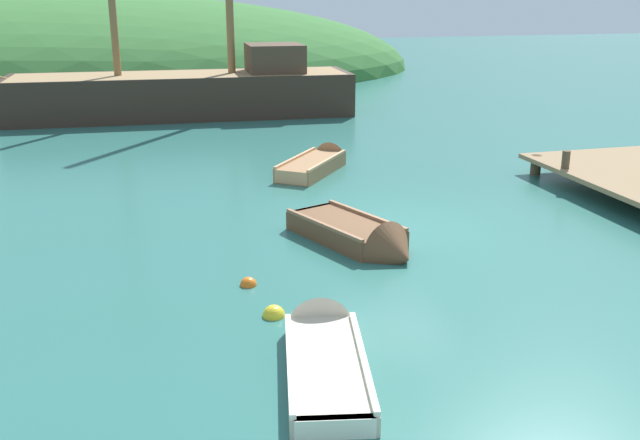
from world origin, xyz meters
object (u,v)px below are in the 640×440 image
sailing_ship (187,100)px  rowboat_center (361,239)px  rowboat_far (318,165)px  buoy_yellow (274,316)px  rowboat_portside (323,352)px  buoy_orange (248,285)px

sailing_ship → rowboat_center: 16.60m
rowboat_far → rowboat_center: size_ratio=0.99×
rowboat_center → buoy_yellow: (-2.31, -2.71, -0.14)m
rowboat_portside → rowboat_center: size_ratio=1.04×
rowboat_center → buoy_orange: (-2.49, -1.40, -0.14)m
rowboat_far → rowboat_portside: size_ratio=0.95×
buoy_orange → buoy_yellow: 1.33m
sailing_ship → rowboat_far: 10.47m
sailing_ship → rowboat_portside: bearing=92.8°
rowboat_far → buoy_orange: 8.46m
buoy_yellow → sailing_ship: bearing=88.9°
rowboat_far → rowboat_portside: bearing=-157.1°
rowboat_far → buoy_yellow: rowboat_far is taller
rowboat_center → buoy_yellow: 3.57m
rowboat_far → rowboat_center: (-0.82, -6.39, 0.00)m
sailing_ship → buoy_orange: bearing=90.9°
buoy_orange → sailing_ship: bearing=88.3°
sailing_ship → buoy_orange: size_ratio=55.19×
rowboat_portside → buoy_orange: rowboat_portside is taller
rowboat_portside → rowboat_center: (1.91, 4.19, 0.06)m
rowboat_portside → buoy_yellow: bearing=26.6°
rowboat_center → rowboat_portside: bearing=-46.0°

